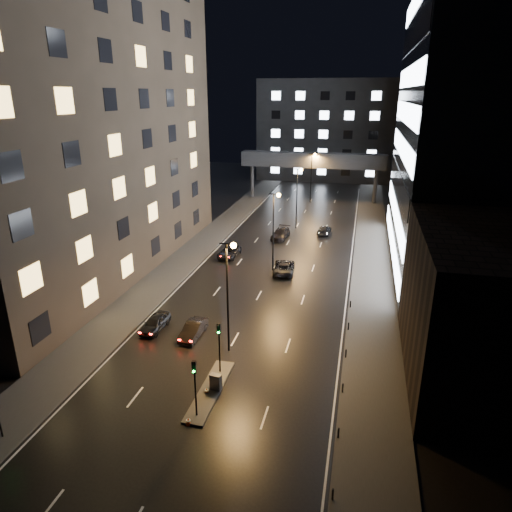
% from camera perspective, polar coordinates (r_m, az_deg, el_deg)
% --- Properties ---
extents(ground, '(160.00, 160.00, 0.00)m').
position_cam_1_polar(ground, '(70.14, 4.03, 1.71)').
color(ground, black).
rests_on(ground, ground).
extents(sidewalk_left, '(5.00, 110.00, 0.15)m').
position_cam_1_polar(sidewalk_left, '(68.56, -7.03, 1.24)').
color(sidewalk_left, '#383533').
rests_on(sidewalk_left, ground).
extents(sidewalk_right, '(5.00, 110.00, 0.15)m').
position_cam_1_polar(sidewalk_right, '(64.63, 14.29, -0.40)').
color(sidewalk_right, '#383533').
rests_on(sidewalk_right, ground).
extents(building_left, '(15.00, 48.00, 40.00)m').
position_cam_1_polar(building_left, '(59.84, -21.14, 16.91)').
color(building_left, '#2D2319').
rests_on(building_left, ground).
extents(building_right_low, '(10.00, 18.00, 12.00)m').
position_cam_1_polar(building_right_low, '(39.40, 26.15, -5.81)').
color(building_right_low, black).
rests_on(building_right_low, ground).
extents(building_right_glass, '(20.00, 36.00, 45.00)m').
position_cam_1_polar(building_right_glass, '(63.58, 28.01, 18.35)').
color(building_right_glass, black).
rests_on(building_right_glass, ground).
extents(building_far, '(34.00, 14.00, 25.00)m').
position_cam_1_polar(building_far, '(124.67, 8.73, 15.30)').
color(building_far, '#333335').
rests_on(building_far, ground).
extents(skybridge, '(30.00, 3.00, 10.00)m').
position_cam_1_polar(skybridge, '(97.38, 7.12, 11.72)').
color(skybridge, '#333335').
rests_on(skybridge, ground).
extents(median_island, '(1.60, 8.00, 0.15)m').
position_cam_1_polar(median_island, '(36.69, -5.72, -16.36)').
color(median_island, '#383533').
rests_on(median_island, ground).
extents(traffic_signal_near, '(0.28, 0.34, 4.40)m').
position_cam_1_polar(traffic_signal_near, '(37.02, -4.63, -10.39)').
color(traffic_signal_near, black).
rests_on(traffic_signal_near, median_island).
extents(traffic_signal_far, '(0.28, 0.34, 4.40)m').
position_cam_1_polar(traffic_signal_far, '(32.66, -7.66, -15.06)').
color(traffic_signal_far, black).
rests_on(traffic_signal_far, median_island).
extents(bollard_row, '(0.12, 25.12, 0.90)m').
position_cam_1_polar(bollard_row, '(38.70, 10.98, -13.87)').
color(bollard_row, black).
rests_on(bollard_row, ground).
extents(streetlight_near, '(1.45, 0.50, 10.15)m').
position_cam_1_polar(streetlight_near, '(38.53, -3.38, -3.44)').
color(streetlight_near, black).
rests_on(streetlight_near, ground).
extents(streetlight_mid_a, '(1.45, 0.50, 10.15)m').
position_cam_1_polar(streetlight_mid_a, '(56.92, 2.35, 4.29)').
color(streetlight_mid_a, black).
rests_on(streetlight_mid_a, ground).
extents(streetlight_mid_b, '(1.45, 0.50, 10.15)m').
position_cam_1_polar(streetlight_mid_b, '(76.13, 5.27, 8.17)').
color(streetlight_mid_b, black).
rests_on(streetlight_mid_b, ground).
extents(streetlight_far, '(1.45, 0.50, 10.15)m').
position_cam_1_polar(streetlight_far, '(95.66, 7.03, 10.47)').
color(streetlight_far, black).
rests_on(streetlight_far, ground).
extents(car_away_a, '(1.85, 4.30, 1.45)m').
position_cam_1_polar(car_away_a, '(45.46, -12.51, -8.17)').
color(car_away_a, black).
rests_on(car_away_a, ground).
extents(car_away_b, '(1.62, 4.32, 1.41)m').
position_cam_1_polar(car_away_b, '(43.67, -7.84, -9.11)').
color(car_away_b, black).
rests_on(car_away_b, ground).
extents(car_away_c, '(2.52, 5.10, 1.39)m').
position_cam_1_polar(car_away_c, '(63.66, -3.38, 0.49)').
color(car_away_c, black).
rests_on(car_away_c, ground).
extents(car_away_d, '(2.60, 5.54, 1.56)m').
position_cam_1_polar(car_away_d, '(71.81, 3.10, 2.81)').
color(car_away_d, black).
rests_on(car_away_d, ground).
extents(car_toward_a, '(3.02, 5.64, 1.51)m').
position_cam_1_polar(car_toward_a, '(58.12, 3.52, -1.37)').
color(car_toward_a, black).
rests_on(car_toward_a, ground).
extents(car_toward_b, '(2.18, 4.73, 1.34)m').
position_cam_1_polar(car_toward_b, '(74.89, 8.53, 3.24)').
color(car_toward_b, black).
rests_on(car_toward_b, ground).
extents(utility_cabinet, '(0.92, 0.62, 1.29)m').
position_cam_1_polar(utility_cabinet, '(36.29, -5.05, -15.40)').
color(utility_cabinet, '#535356').
rests_on(utility_cabinet, median_island).
extents(cone_a, '(0.42, 0.42, 0.51)m').
position_cam_1_polar(cone_a, '(36.37, -6.18, -16.40)').
color(cone_a, '#F55A0C').
rests_on(cone_a, ground).
extents(cone_b, '(0.53, 0.53, 0.53)m').
position_cam_1_polar(cone_b, '(33.79, -8.45, -19.74)').
color(cone_b, '#FF510D').
rests_on(cone_b, ground).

